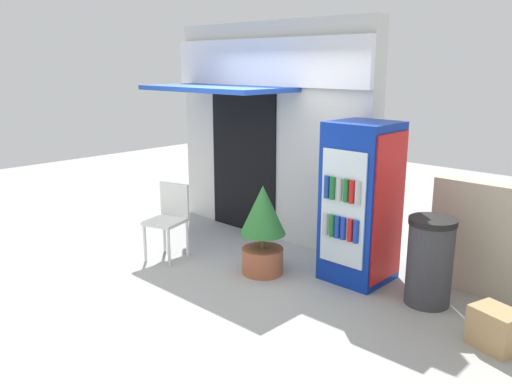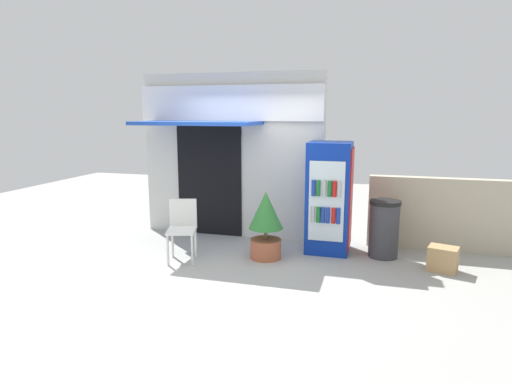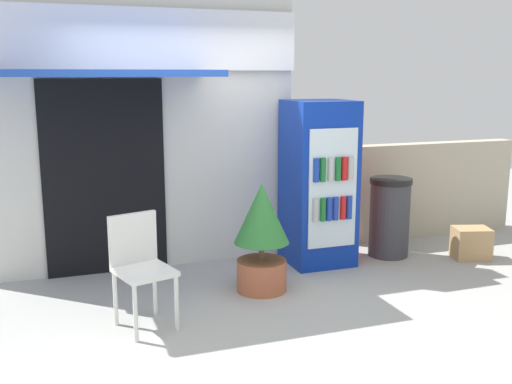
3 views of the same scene
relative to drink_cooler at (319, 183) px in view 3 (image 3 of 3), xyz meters
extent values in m
plane|color=#A3A39E|center=(-1.28, -1.10, -0.87)|extent=(16.00, 16.00, 0.00)
cube|color=silver|center=(-1.80, 0.54, 0.56)|extent=(3.26, 0.26, 2.87)
cube|color=white|center=(-1.80, 0.37, 1.48)|extent=(3.26, 0.08, 0.60)
cube|color=#1E47B2|center=(-2.19, -0.09, 1.15)|extent=(2.02, 1.01, 0.06)
cube|color=black|center=(-2.19, 0.40, 0.11)|extent=(1.21, 0.03, 1.97)
cube|color=#0C2D9E|center=(-0.01, 0.01, 0.00)|extent=(0.66, 0.66, 1.75)
cube|color=silver|center=(-0.01, -0.33, 0.00)|extent=(0.53, 0.02, 1.22)
cube|color=red|center=(0.33, 0.01, 0.00)|extent=(0.02, 0.60, 1.57)
cylinder|color=#B2B2B7|center=(-0.20, -0.35, -0.20)|extent=(0.06, 0.06, 0.24)
cylinder|color=#196B2D|center=(-0.12, -0.35, -0.20)|extent=(0.06, 0.06, 0.24)
cylinder|color=#1938A5|center=(-0.05, -0.35, -0.20)|extent=(0.06, 0.06, 0.24)
cylinder|color=#1938A5|center=(0.02, -0.35, -0.20)|extent=(0.06, 0.06, 0.24)
cylinder|color=red|center=(0.11, -0.35, -0.20)|extent=(0.06, 0.06, 0.24)
cylinder|color=#1938A5|center=(0.18, -0.35, -0.20)|extent=(0.06, 0.06, 0.24)
cylinder|color=#1938A5|center=(-0.20, -0.35, 0.20)|extent=(0.06, 0.06, 0.24)
cylinder|color=#196B2D|center=(-0.13, -0.35, 0.20)|extent=(0.06, 0.06, 0.24)
cylinder|color=#B2B2B7|center=(-0.05, -0.35, 0.20)|extent=(0.06, 0.06, 0.24)
cylinder|color=#196B2D|center=(0.04, -0.35, 0.20)|extent=(0.06, 0.06, 0.24)
cylinder|color=red|center=(0.11, -0.35, 0.20)|extent=(0.06, 0.06, 0.24)
cylinder|color=#B2B2B7|center=(0.18, -0.35, 0.20)|extent=(0.06, 0.06, 0.24)
cylinder|color=silver|center=(-2.16, -1.33, -0.65)|extent=(0.04, 0.04, 0.45)
cylinder|color=silver|center=(-1.82, -1.23, -0.65)|extent=(0.04, 0.04, 0.45)
cylinder|color=silver|center=(-2.27, -0.96, -0.65)|extent=(0.04, 0.04, 0.45)
cylinder|color=silver|center=(-1.93, -0.86, -0.65)|extent=(0.04, 0.04, 0.45)
cube|color=silver|center=(-2.04, -1.09, -0.40)|extent=(0.52, 0.54, 0.04)
cube|color=silver|center=(-2.10, -0.90, -0.17)|extent=(0.40, 0.15, 0.42)
cylinder|color=#AD5B3D|center=(-0.88, -0.61, -0.73)|extent=(0.47, 0.47, 0.30)
cylinder|color=brown|center=(-0.88, -0.61, -0.49)|extent=(0.05, 0.05, 0.17)
cone|color=#2D7533|center=(-0.88, -0.61, -0.12)|extent=(0.52, 0.52, 0.56)
cylinder|color=#38383D|center=(0.85, -0.06, -0.46)|extent=(0.44, 0.44, 0.83)
cylinder|color=black|center=(0.85, -0.06, -0.02)|extent=(0.46, 0.46, 0.06)
cube|color=#B7AD93|center=(1.78, 0.56, -0.29)|extent=(2.38, 0.20, 1.18)
cube|color=tan|center=(1.65, -0.47, -0.70)|extent=(0.45, 0.39, 0.35)
camera|label=1|loc=(2.95, -4.76, 1.47)|focal=36.82mm
camera|label=2|loc=(0.71, -6.74, 1.32)|focal=30.31mm
camera|label=3|loc=(-2.68, -5.58, 1.14)|focal=41.18mm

